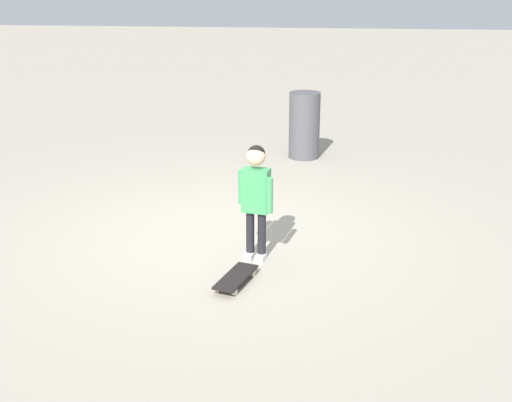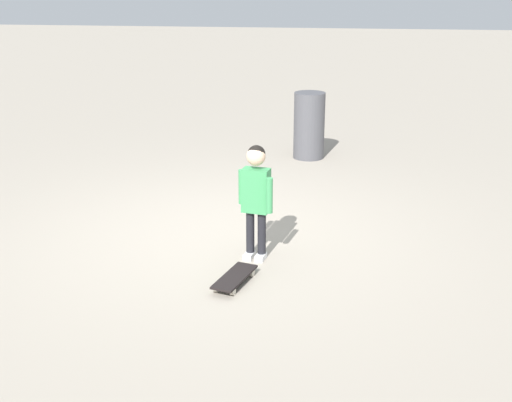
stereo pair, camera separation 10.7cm
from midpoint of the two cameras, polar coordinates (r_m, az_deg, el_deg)
name	(u,v)px [view 1 (the left image)]	position (r m, az deg, el deg)	size (l,w,h in m)	color
ground_plane	(221,234)	(6.80, -3.38, -2.76)	(50.00, 50.00, 0.00)	#9E9384
child_person	(256,190)	(6.01, -0.52, 0.95)	(0.27, 0.34, 1.06)	black
skateboard	(236,278)	(5.72, -2.26, -6.48)	(0.58, 0.33, 0.07)	black
trash_bin	(304,125)	(9.46, 3.77, 6.39)	(0.43, 0.43, 0.92)	#4C4C51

